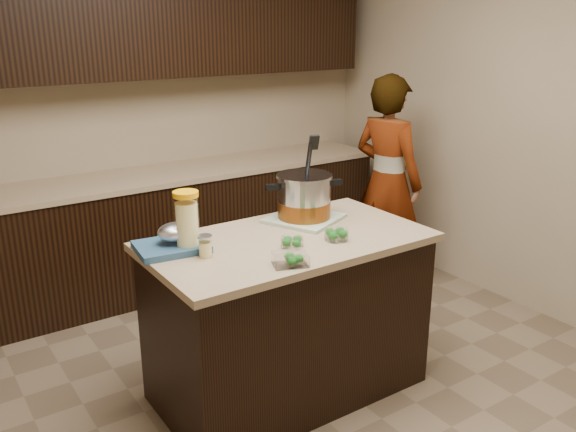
# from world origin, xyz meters

# --- Properties ---
(ground_plane) EXTENTS (4.00, 4.00, 0.00)m
(ground_plane) POSITION_xyz_m (0.00, 0.00, 0.00)
(ground_plane) COLOR brown
(ground_plane) RESTS_ON ground
(room_shell) EXTENTS (4.04, 4.04, 2.72)m
(room_shell) POSITION_xyz_m (0.00, 0.00, 1.71)
(room_shell) COLOR tan
(room_shell) RESTS_ON ground
(back_cabinets) EXTENTS (3.60, 0.63, 2.33)m
(back_cabinets) POSITION_xyz_m (0.00, 1.74, 0.94)
(back_cabinets) COLOR black
(back_cabinets) RESTS_ON ground
(island) EXTENTS (1.46, 0.81, 0.90)m
(island) POSITION_xyz_m (0.00, 0.00, 0.45)
(island) COLOR black
(island) RESTS_ON ground
(dish_towel) EXTENTS (0.48, 0.48, 0.02)m
(dish_towel) POSITION_xyz_m (0.24, 0.19, 0.91)
(dish_towel) COLOR #618B5D
(dish_towel) RESTS_ON island
(stock_pot) EXTENTS (0.43, 0.39, 0.44)m
(stock_pot) POSITION_xyz_m (0.24, 0.19, 1.02)
(stock_pot) COLOR #B7B7BC
(stock_pot) RESTS_ON dish_towel
(lemonade_pitcher) EXTENTS (0.16, 0.16, 0.30)m
(lemonade_pitcher) POSITION_xyz_m (-0.51, 0.12, 1.04)
(lemonade_pitcher) COLOR #F9ED98
(lemonade_pitcher) RESTS_ON island
(mason_jar) EXTENTS (0.07, 0.07, 0.11)m
(mason_jar) POSITION_xyz_m (-0.47, 0.01, 0.95)
(mason_jar) COLOR #F9ED98
(mason_jar) RESTS_ON island
(broccoli_tub_left) EXTENTS (0.14, 0.14, 0.05)m
(broccoli_tub_left) POSITION_xyz_m (-0.06, -0.12, 0.92)
(broccoli_tub_left) COLOR silver
(broccoli_tub_left) RESTS_ON island
(broccoli_tub_right) EXTENTS (0.14, 0.14, 0.06)m
(broccoli_tub_right) POSITION_xyz_m (0.19, -0.16, 0.93)
(broccoli_tub_right) COLOR silver
(broccoli_tub_right) RESTS_ON island
(broccoli_tub_rect) EXTENTS (0.19, 0.16, 0.06)m
(broccoli_tub_rect) POSITION_xyz_m (-0.19, -0.30, 0.93)
(broccoli_tub_rect) COLOR silver
(broccoli_tub_rect) RESTS_ON island
(blue_tray) EXTENTS (0.37, 0.31, 0.13)m
(blue_tray) POSITION_xyz_m (-0.56, 0.18, 0.94)
(blue_tray) COLOR navy
(blue_tray) RESTS_ON island
(person) EXTENTS (0.48, 0.65, 1.61)m
(person) POSITION_xyz_m (1.47, 0.83, 0.80)
(person) COLOR gray
(person) RESTS_ON ground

